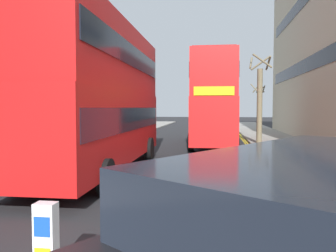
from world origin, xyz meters
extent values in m
cube|color=gray|center=(6.50, 16.00, 0.07)|extent=(4.00, 80.00, 0.14)
cube|color=gray|center=(-6.50, 16.00, 0.07)|extent=(4.00, 80.00, 0.14)
cube|color=yellow|center=(4.40, 14.00, 0.00)|extent=(0.10, 56.00, 0.01)
cube|color=yellow|center=(4.24, 14.00, 0.00)|extent=(0.10, 56.00, 0.01)
cube|color=white|center=(0.00, 2.98, 0.73)|extent=(0.28, 0.20, 0.95)
cube|color=blue|center=(0.00, 2.88, 0.92)|extent=(0.22, 0.01, 0.26)
cube|color=red|center=(-2.13, 11.31, 1.74)|extent=(2.62, 10.83, 2.60)
cube|color=red|center=(-2.13, 11.31, 4.29)|extent=(2.57, 10.61, 2.50)
cube|color=black|center=(-2.13, 11.31, 2.04)|extent=(2.64, 10.39, 0.84)
cube|color=black|center=(-2.13, 11.31, 4.39)|extent=(2.63, 10.18, 0.80)
cube|color=yellow|center=(-2.19, 16.69, 3.29)|extent=(2.00, 0.08, 0.44)
cube|color=maroon|center=(-2.13, 11.31, 5.59)|extent=(2.36, 9.74, 0.10)
cylinder|color=black|center=(-3.42, 14.64, 0.52)|extent=(0.31, 1.04, 1.04)
cylinder|color=black|center=(-0.92, 14.67, 0.52)|extent=(0.31, 1.04, 1.04)
cylinder|color=black|center=(-3.34, 7.94, 0.52)|extent=(0.31, 1.04, 1.04)
cylinder|color=black|center=(-0.84, 7.97, 0.52)|extent=(0.31, 1.04, 1.04)
cube|color=red|center=(2.04, 21.29, 1.74)|extent=(2.62, 10.83, 2.60)
cube|color=red|center=(2.04, 21.29, 4.29)|extent=(2.57, 10.61, 2.50)
cube|color=black|center=(2.04, 21.29, 2.04)|extent=(2.65, 10.40, 0.84)
cube|color=black|center=(2.04, 21.29, 4.39)|extent=(2.64, 10.18, 0.80)
cube|color=yellow|center=(2.10, 15.92, 3.29)|extent=(2.00, 0.08, 0.44)
cube|color=maroon|center=(2.04, 21.29, 5.59)|extent=(2.36, 9.75, 0.10)
cylinder|color=black|center=(3.33, 17.96, 0.52)|extent=(0.31, 1.04, 1.04)
cylinder|color=black|center=(0.83, 17.93, 0.52)|extent=(0.31, 1.04, 1.04)
cylinder|color=black|center=(3.25, 24.66, 0.52)|extent=(0.31, 1.04, 1.04)
cylinder|color=black|center=(0.75, 24.63, 0.52)|extent=(0.31, 1.04, 1.04)
cylinder|color=#6B6047|center=(5.02, 21.64, 2.56)|extent=(0.35, 0.35, 4.84)
cylinder|color=#6B6047|center=(5.55, 21.69, 5.34)|extent=(0.22, 1.11, 0.82)
cylinder|color=#6B6047|center=(5.11, 22.25, 5.41)|extent=(1.28, 0.29, 0.95)
cylinder|color=#6B6047|center=(4.46, 21.75, 5.38)|extent=(0.34, 1.21, 0.89)
cylinder|color=#6B6047|center=(5.08, 21.03, 5.41)|extent=(1.28, 0.25, 0.94)
cylinder|color=#6B6047|center=(6.95, 37.70, 2.16)|extent=(0.33, 0.33, 4.03)
cylinder|color=#6B6047|center=(7.43, 37.75, 4.52)|extent=(0.22, 1.04, 0.77)
cylinder|color=#6B6047|center=(7.07, 38.11, 4.47)|extent=(0.91, 0.39, 0.69)
cylinder|color=#6B6047|center=(6.57, 37.99, 4.51)|extent=(0.71, 0.87, 0.76)
cylinder|color=#6B6047|center=(6.38, 37.37, 4.63)|extent=(0.78, 1.23, 1.00)
cylinder|color=#6B6047|center=(7.05, 37.30, 4.46)|extent=(0.89, 0.34, 0.67)
cube|color=black|center=(8.48, 24.24, 5.44)|extent=(0.04, 24.64, 1.00)
camera|label=1|loc=(2.21, -1.16, 2.46)|focal=36.45mm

